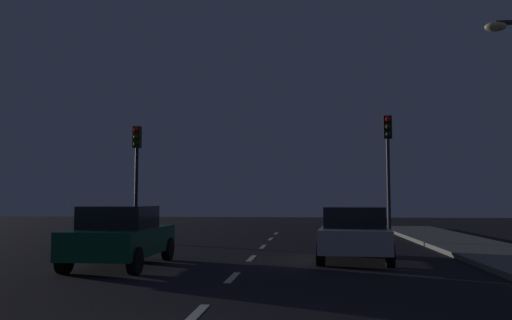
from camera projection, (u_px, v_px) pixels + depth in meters
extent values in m
plane|color=black|center=(236.00, 274.00, 12.02)|extent=(80.00, 80.00, 0.00)
cube|color=silver|center=(195.00, 315.00, 7.66)|extent=(0.16, 1.60, 0.01)
cube|color=silver|center=(232.00, 277.00, 11.42)|extent=(0.16, 1.60, 0.01)
cube|color=silver|center=(251.00, 258.00, 15.19)|extent=(0.16, 1.60, 0.01)
cube|color=silver|center=(263.00, 247.00, 18.96)|extent=(0.16, 1.60, 0.01)
cube|color=silver|center=(271.00, 239.00, 22.73)|extent=(0.16, 1.60, 0.01)
cube|color=silver|center=(276.00, 233.00, 26.50)|extent=(0.16, 1.60, 0.01)
cylinder|color=black|center=(136.00, 184.00, 21.03)|extent=(0.14, 0.14, 4.78)
cube|color=#382D0C|center=(137.00, 137.00, 21.18)|extent=(0.32, 0.24, 0.90)
sphere|color=red|center=(136.00, 130.00, 21.05)|extent=(0.20, 0.20, 0.20)
sphere|color=#3F2D0C|center=(136.00, 137.00, 21.02)|extent=(0.20, 0.20, 0.20)
sphere|color=#0C3319|center=(136.00, 144.00, 21.00)|extent=(0.20, 0.20, 0.20)
cylinder|color=#2D2D30|center=(388.00, 180.00, 20.00)|extent=(0.14, 0.14, 5.04)
cube|color=black|center=(387.00, 127.00, 20.16)|extent=(0.32, 0.24, 0.90)
sphere|color=red|center=(388.00, 119.00, 20.02)|extent=(0.20, 0.20, 0.20)
sphere|color=#3F2D0C|center=(388.00, 127.00, 20.00)|extent=(0.20, 0.20, 0.20)
sphere|color=#0C3319|center=(388.00, 134.00, 19.98)|extent=(0.20, 0.20, 0.20)
cube|color=silver|center=(354.00, 238.00, 14.77)|extent=(2.20, 4.23, 0.63)
cube|color=black|center=(354.00, 217.00, 14.61)|extent=(1.80, 1.97, 0.58)
cylinder|color=black|center=(326.00, 244.00, 16.37)|extent=(0.27, 0.66, 0.64)
cylinder|color=black|center=(383.00, 245.00, 16.05)|extent=(0.27, 0.66, 0.64)
cylinder|color=black|center=(321.00, 254.00, 13.43)|extent=(0.27, 0.66, 0.64)
cylinder|color=black|center=(390.00, 255.00, 13.11)|extent=(0.27, 0.66, 0.64)
cube|color=#0F4C2D|center=(122.00, 241.00, 13.37)|extent=(1.87, 4.02, 0.68)
cube|color=black|center=(119.00, 217.00, 13.22)|extent=(1.63, 1.82, 0.57)
cylinder|color=black|center=(110.00, 249.00, 14.86)|extent=(0.23, 0.64, 0.64)
cylinder|color=black|center=(168.00, 249.00, 14.70)|extent=(0.23, 0.64, 0.64)
cylinder|color=black|center=(64.00, 260.00, 11.98)|extent=(0.23, 0.64, 0.64)
cylinder|color=black|center=(135.00, 261.00, 11.83)|extent=(0.23, 0.64, 0.64)
ellipsoid|color=#F2D88C|center=(496.00, 27.00, 13.31)|extent=(0.56, 0.36, 0.24)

